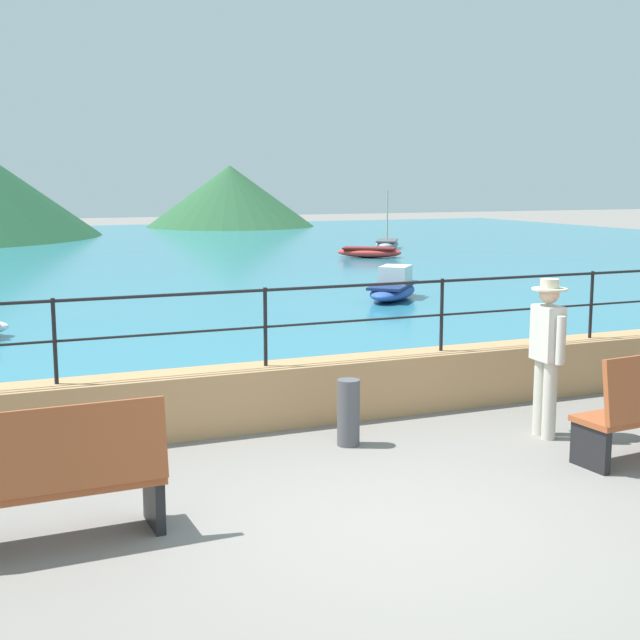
# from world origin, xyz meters

# --- Properties ---
(ground_plane) EXTENTS (120.00, 120.00, 0.00)m
(ground_plane) POSITION_xyz_m (0.00, 0.00, 0.00)
(ground_plane) COLOR slate
(promenade_wall) EXTENTS (20.00, 0.56, 0.70)m
(promenade_wall) POSITION_xyz_m (0.00, 3.20, 0.35)
(promenade_wall) COLOR tan
(promenade_wall) RESTS_ON ground
(railing) EXTENTS (18.44, 0.04, 0.90)m
(railing) POSITION_xyz_m (0.00, 3.20, 1.34)
(railing) COLOR black
(railing) RESTS_ON promenade_wall
(lake_water) EXTENTS (64.00, 44.32, 0.06)m
(lake_water) POSITION_xyz_m (0.00, 25.84, 0.03)
(lake_water) COLOR teal
(lake_water) RESTS_ON ground
(hill_secondary) EXTENTS (10.11, 10.11, 3.64)m
(hill_secondary) POSITION_xyz_m (11.97, 44.01, 1.82)
(hill_secondary) COLOR #285633
(hill_secondary) RESTS_ON ground
(bench_main) EXTENTS (1.71, 0.59, 1.13)m
(bench_main) POSITION_xyz_m (-2.60, 0.65, 0.56)
(bench_main) COLOR #9E4C28
(bench_main) RESTS_ON ground
(person_walking) EXTENTS (0.38, 0.57, 1.75)m
(person_walking) POSITION_xyz_m (2.67, 1.59, 0.98)
(person_walking) COLOR beige
(person_walking) RESTS_ON ground
(bollard) EXTENTS (0.24, 0.24, 0.71)m
(bollard) POSITION_xyz_m (0.56, 2.14, 0.36)
(bollard) COLOR #4C4C51
(bollard) RESTS_ON ground
(boat_0) EXTENTS (2.40, 2.05, 0.36)m
(boat_0) POSITION_xyz_m (10.37, 21.84, 0.26)
(boat_0) COLOR red
(boat_0) RESTS_ON lake_water
(boat_1) EXTENTS (1.95, 2.44, 2.33)m
(boat_1) POSITION_xyz_m (12.76, 25.12, 0.27)
(boat_1) COLOR gray
(boat_1) RESTS_ON lake_water
(boat_3) EXTENTS (2.20, 2.32, 0.76)m
(boat_3) POSITION_xyz_m (6.10, 11.78, 0.33)
(boat_3) COLOR #2D4C9E
(boat_3) RESTS_ON lake_water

